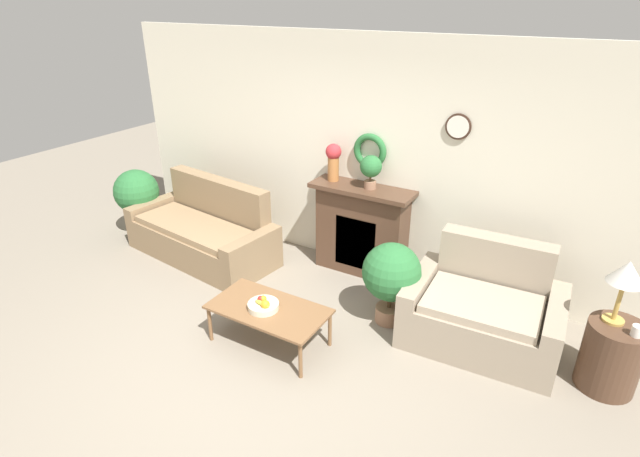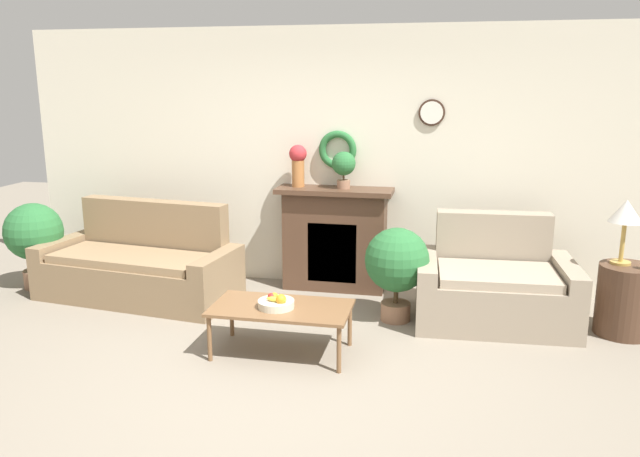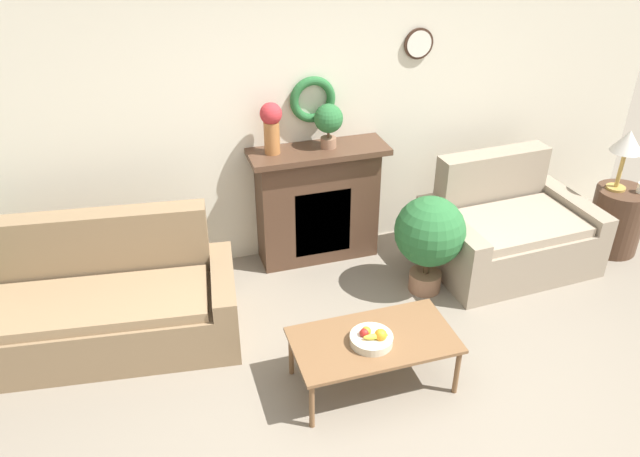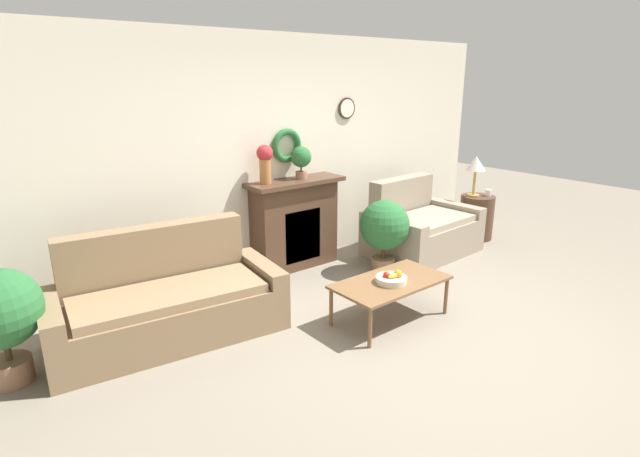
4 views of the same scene
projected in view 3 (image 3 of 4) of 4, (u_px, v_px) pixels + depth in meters
The scene contains 12 objects.
ground_plane at pixel (413, 437), 3.98m from camera, with size 16.00×16.00×0.00m, color gray.
wall_back at pixel (306, 109), 5.29m from camera, with size 6.80×0.14×2.70m.
fireplace at pixel (318, 203), 5.54m from camera, with size 1.19×0.41×1.08m.
couch_left at pixel (102, 305), 4.65m from camera, with size 2.07×1.10×0.95m.
loveseat_right at pixel (507, 230), 5.58m from camera, with size 1.44×1.04×0.94m.
coffee_table at pixel (374, 342), 4.22m from camera, with size 1.11×0.59×0.40m.
fruit_bowl at pixel (372, 338), 4.14m from camera, with size 0.29×0.29×0.13m.
side_table_by_loveseat at pixel (616, 220), 5.77m from camera, with size 0.47×0.47×0.62m.
table_lamp at pixel (627, 144), 5.41m from camera, with size 0.28×0.28×0.56m.
vase_on_mantel_left at pixel (271, 124), 5.05m from camera, with size 0.18×0.18×0.43m.
potted_plant_on_mantel at pixel (329, 121), 5.16m from camera, with size 0.24×0.24×0.38m.
potted_plant_floor_by_loveseat at pixel (430, 234), 5.08m from camera, with size 0.58×0.58×0.87m.
Camera 3 is at (-1.38, -2.45, 3.18)m, focal length 35.00 mm.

